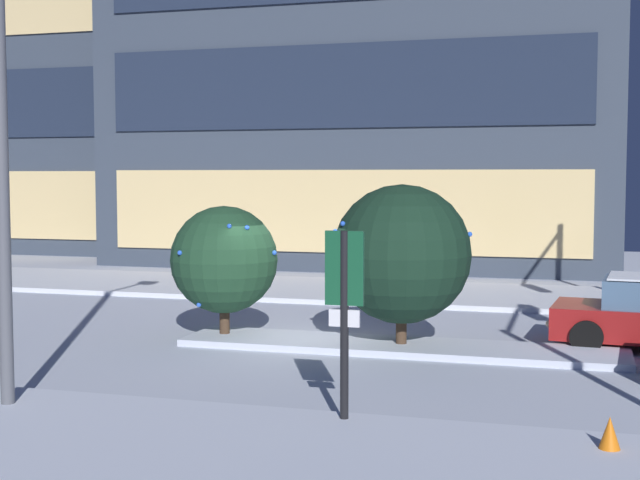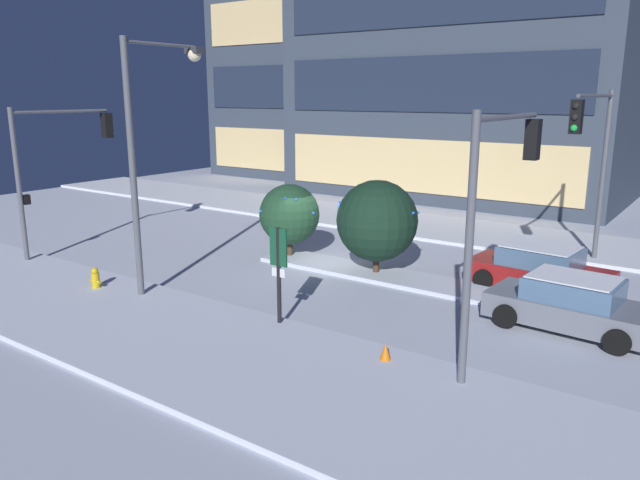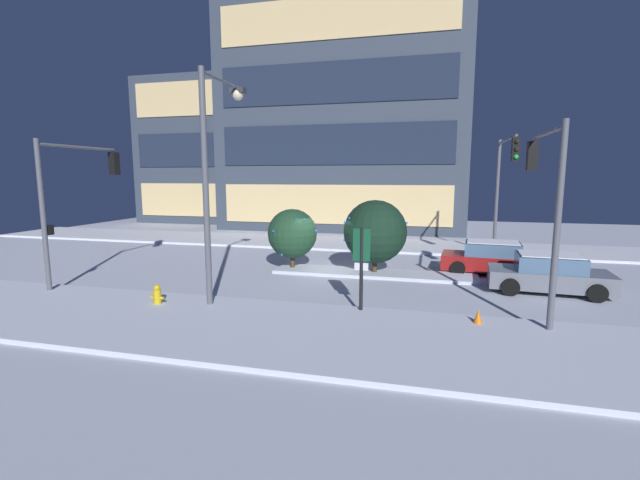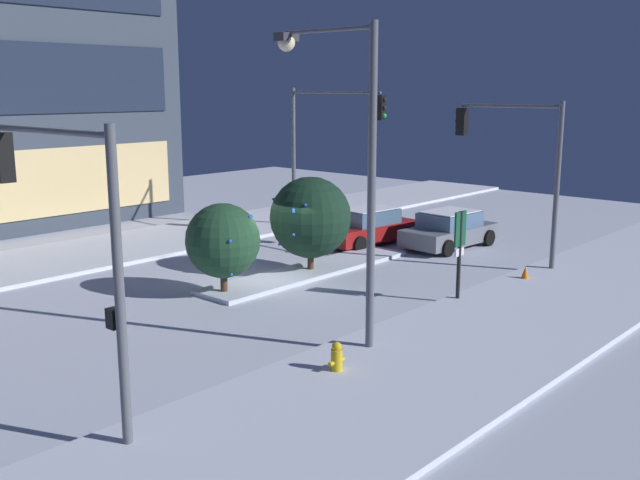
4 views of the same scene
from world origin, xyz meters
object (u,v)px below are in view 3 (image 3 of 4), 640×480
at_px(fire_hydrant, 157,296).
at_px(decorated_tree_median, 375,232).
at_px(car_near, 549,274).
at_px(street_lamp_arched, 216,156).
at_px(traffic_light_corner_near_right, 545,186).
at_px(traffic_light_corner_far_right, 504,175).
at_px(decorated_tree_left_of_median, 292,234).
at_px(car_far, 492,258).
at_px(construction_cone, 478,319).
at_px(parking_info_sign, 362,260).
at_px(traffic_light_corner_near_left, 76,187).

relative_size(fire_hydrant, decorated_tree_median, 0.24).
xyz_separation_m(car_near, street_lamp_arched, (-11.55, -4.18, 4.37)).
xyz_separation_m(car_near, traffic_light_corner_near_right, (-1.07, -3.20, 3.41)).
relative_size(traffic_light_corner_far_right, decorated_tree_left_of_median, 2.19).
bearing_deg(traffic_light_corner_far_right, decorated_tree_left_of_median, -66.21).
xyz_separation_m(car_far, construction_cone, (-1.29, -7.71, -0.44)).
height_order(street_lamp_arched, decorated_tree_median, street_lamp_arched).
xyz_separation_m(traffic_light_corner_far_right, parking_info_sign, (-5.52, -10.08, -2.70)).
bearing_deg(fire_hydrant, decorated_tree_left_of_median, 69.38).
relative_size(traffic_light_corner_near_left, decorated_tree_left_of_median, 1.99).
bearing_deg(traffic_light_corner_near_right, decorated_tree_median, 51.62).
relative_size(traffic_light_corner_far_right, construction_cone, 11.54).
xyz_separation_m(street_lamp_arched, fire_hydrant, (-1.71, -1.24, -4.70)).
height_order(street_lamp_arched, decorated_tree_left_of_median, street_lamp_arched).
bearing_deg(car_near, fire_hydrant, -154.02).
relative_size(car_near, fire_hydrant, 5.54).
xyz_separation_m(parking_info_sign, decorated_tree_left_of_median, (-4.19, 5.80, -0.04)).
xyz_separation_m(street_lamp_arched, decorated_tree_median, (4.75, 5.52, -3.12)).
height_order(car_far, traffic_light_corner_far_right, traffic_light_corner_far_right).
xyz_separation_m(traffic_light_corner_near_left, construction_cone, (15.33, -1.62, -3.69)).
distance_m(street_lamp_arched, decorated_tree_left_of_median, 6.57).
height_order(car_far, decorated_tree_median, decorated_tree_median).
height_order(fire_hydrant, decorated_tree_left_of_median, decorated_tree_left_of_median).
height_order(car_near, fire_hydrant, car_near).
bearing_deg(street_lamp_arched, parking_info_sign, -92.99).
xyz_separation_m(car_near, construction_cone, (-2.97, -4.81, -0.44)).
relative_size(car_near, car_far, 0.98).
bearing_deg(decorated_tree_median, traffic_light_corner_far_right, 36.77).
distance_m(traffic_light_corner_far_right, fire_hydrant, 17.06).
bearing_deg(decorated_tree_left_of_median, decorated_tree_median, -1.08).
xyz_separation_m(traffic_light_corner_far_right, fire_hydrant, (-12.28, -11.11, -4.09)).
relative_size(car_far, decorated_tree_median, 1.36).
relative_size(car_near, traffic_light_corner_near_right, 0.76).
bearing_deg(parking_info_sign, traffic_light_corner_far_right, -28.25).
distance_m(traffic_light_corner_near_right, decorated_tree_median, 7.62).
height_order(car_near, decorated_tree_left_of_median, decorated_tree_left_of_median).
relative_size(traffic_light_corner_far_right, parking_info_sign, 2.29).
distance_m(traffic_light_corner_far_right, decorated_tree_left_of_median, 10.96).
bearing_deg(street_lamp_arched, construction_cone, -94.82).
distance_m(traffic_light_corner_near_right, parking_info_sign, 6.03).
bearing_deg(traffic_light_corner_far_right, fire_hydrant, -47.86).
relative_size(car_near, street_lamp_arched, 0.57).
distance_m(decorated_tree_left_of_median, construction_cone, 10.02).
distance_m(car_far, traffic_light_corner_near_left, 18.00).
relative_size(decorated_tree_left_of_median, construction_cone, 5.26).
height_order(traffic_light_corner_far_right, fire_hydrant, traffic_light_corner_far_right).
bearing_deg(fire_hydrant, traffic_light_corner_near_right, 10.32).
relative_size(traffic_light_corner_near_left, street_lamp_arched, 0.74).
bearing_deg(decorated_tree_left_of_median, parking_info_sign, -54.18).
bearing_deg(parking_info_sign, fire_hydrant, 99.10).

